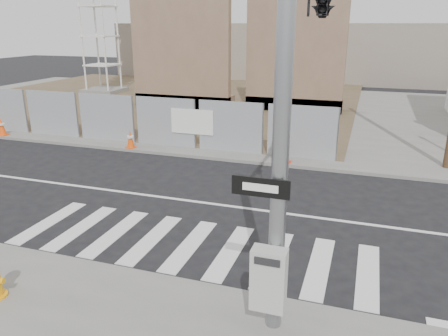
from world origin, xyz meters
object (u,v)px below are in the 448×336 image
(traffic_cone_b, at_px, (2,127))
(traffic_cone_d, at_px, (286,152))
(signal_pole, at_px, (312,33))
(traffic_cone_c, at_px, (130,139))

(traffic_cone_b, bearing_deg, traffic_cone_d, 0.00)
(signal_pole, height_order, traffic_cone_d, signal_pole)
(signal_pole, relative_size, traffic_cone_b, 8.78)
(signal_pole, relative_size, traffic_cone_d, 8.90)
(signal_pole, xyz_separation_m, traffic_cone_c, (-7.93, 6.27, -4.31))
(signal_pole, xyz_separation_m, traffic_cone_d, (-1.53, 6.27, -4.28))
(signal_pole, xyz_separation_m, traffic_cone_b, (-14.55, 6.27, -4.27))
(signal_pole, bearing_deg, traffic_cone_b, 156.70)
(traffic_cone_c, relative_size, traffic_cone_d, 0.91)
(signal_pole, relative_size, traffic_cone_c, 9.79)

